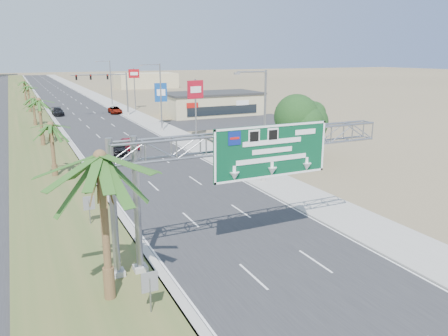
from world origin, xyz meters
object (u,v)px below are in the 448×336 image
palm_near (100,158)px  pole_sign_red_near (195,93)px  store_building (212,104)px  pole_sign_blue (161,94)px  car_right_lane (115,110)px  sign_gantry (244,151)px  car_far (58,112)px  signal_mast (116,90)px  pole_sign_red_far (134,77)px  car_left_lane (117,148)px  car_mid_lane (130,144)px

palm_near → pole_sign_red_near: bearing=62.2°
store_building → pole_sign_blue: pole_sign_blue is taller
car_right_lane → pole_sign_red_near: pole_sign_red_near is taller
pole_sign_blue → sign_gantry: bearing=-102.3°
store_building → pole_sign_red_near: (-12.22, -22.08, 4.32)m
car_far → signal_mast: bearing=-29.3°
pole_sign_red_far → sign_gantry: bearing=-99.5°
car_left_lane → car_far: 38.42m
pole_sign_red_near → pole_sign_blue: size_ratio=1.16×
sign_gantry → car_mid_lane: sign_gantry is taller
pole_sign_blue → car_right_lane: bearing=102.5°
palm_near → car_mid_lane: palm_near is taller
car_far → pole_sign_blue: (14.37, -19.46, 4.36)m
signal_mast → store_building: size_ratio=0.57×
car_left_lane → car_right_lane: (7.50, 36.48, -0.10)m
car_left_lane → car_right_lane: size_ratio=0.94×
car_left_lane → pole_sign_red_far: pole_sign_red_far is taller
sign_gantry → signal_mast: bearing=84.3°
palm_near → car_mid_lane: bearing=74.6°
sign_gantry → car_mid_lane: (1.04, 31.40, -5.41)m
sign_gantry → pole_sign_red_near: size_ratio=2.06×
car_mid_lane → car_far: car_far is taller
car_left_lane → car_mid_lane: size_ratio=1.16×
pole_sign_blue → store_building: bearing=32.3°
palm_near → car_mid_lane: 35.14m
car_far → pole_sign_red_near: bearing=-66.9°
car_mid_lane → pole_sign_red_near: 11.63m
palm_near → car_mid_lane: (9.17, 33.33, -6.29)m
pole_sign_red_near → sign_gantry: bearing=-107.7°
palm_near → signal_mast: (14.37, 63.97, -2.08)m
car_right_lane → pole_sign_red_far: bearing=43.6°
car_mid_lane → car_left_lane: bearing=-136.4°
sign_gantry → car_far: sign_gantry is taller
palm_near → car_left_lane: bearing=77.0°
store_building → pole_sign_red_far: size_ratio=2.11×
signal_mast → car_right_lane: size_ratio=2.13×
sign_gantry → pole_sign_red_near: 35.68m
pole_sign_red_far → signal_mast: bearing=-123.9°
store_building → car_right_lane: bearing=149.6°
signal_mast → store_building: 18.08m
car_left_lane → car_far: bearing=99.0°
signal_mast → store_building: (16.83, -5.97, -2.85)m
signal_mast → car_right_lane: 5.60m
car_left_lane → pole_sign_blue: pole_sign_blue is taller
sign_gantry → car_mid_lane: bearing=88.1°
store_building → car_left_lane: 35.99m
signal_mast → car_left_lane: 33.79m
car_right_lane → pole_sign_blue: pole_sign_blue is taller
car_mid_lane → car_far: bearing=94.2°
sign_gantry → signal_mast: signal_mast is taller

